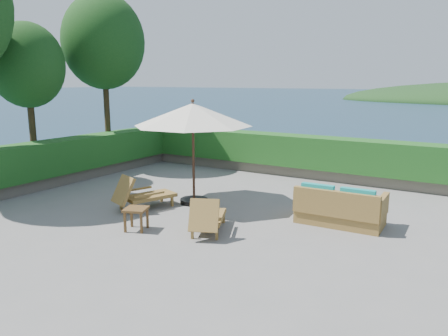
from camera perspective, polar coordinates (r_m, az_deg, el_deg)
The scene contains 13 objects.
ground at distance 10.07m, azimuth -3.86°, elevation -6.73°, with size 12.00×12.00×0.00m, color slate.
foundation at distance 10.66m, azimuth -3.75°, elevation -14.68°, with size 12.00×12.00×3.00m, color #4C453C.
planter_wall_far at distance 14.80m, azimuth 8.76°, elevation -0.23°, with size 12.00×0.60×0.36m, color #676152.
planter_wall_left at distance 13.93m, azimuth -23.03°, elevation -1.75°, with size 0.60×12.00×0.36m, color #676152.
hedge_far at distance 14.68m, azimuth 8.84°, elevation 2.33°, with size 12.40×0.90×1.00m, color #164E18.
hedge_left at distance 13.80m, azimuth -23.25°, elevation 0.96°, with size 0.90×12.40×1.00m, color #164E18.
tree_mid at distance 14.56m, azimuth -24.34°, elevation 12.06°, with size 2.20×2.20×4.83m.
tree_far at distance 16.00m, azimuth -15.49°, elevation 15.57°, with size 2.80×2.80×6.03m.
patio_umbrella at distance 10.99m, azimuth -4.09°, elevation 6.83°, with size 3.74×3.74×2.68m.
lounge_left at distance 10.96m, azimuth -10.73°, elevation -3.40°, with size 1.13×1.65×0.88m.
lounge_right at distance 9.13m, azimuth -2.14°, elevation -6.38°, with size 1.12×1.55×0.83m.
side_table at distance 9.43m, azimuth -11.42°, elevation -5.65°, with size 0.59×0.59×0.49m.
wicker_loveseat at distance 9.95m, azimuth 14.85°, elevation -5.18°, with size 1.91×1.02×0.92m.
Camera 1 is at (5.57, -7.79, 3.14)m, focal length 35.00 mm.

